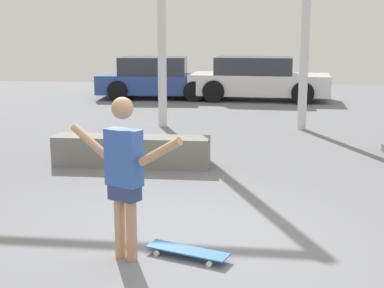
{
  "coord_description": "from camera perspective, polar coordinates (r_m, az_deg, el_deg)",
  "views": [
    {
      "loc": [
        0.58,
        -5.16,
        2.14
      ],
      "look_at": [
        -0.25,
        1.67,
        0.71
      ],
      "focal_mm": 50.0,
      "sensor_mm": 36.0,
      "label": 1
    }
  ],
  "objects": [
    {
      "name": "parked_car_blue",
      "position": [
        17.97,
        -3.76,
        7.0
      ],
      "size": [
        4.06,
        2.22,
        1.37
      ],
      "rotation": [
        0.0,
        0.0,
        0.08
      ],
      "color": "#284793",
      "rests_on": "ground_plane"
    },
    {
      "name": "skateboarder",
      "position": [
        5.03,
        -7.26,
        -2.74
      ],
      "size": [
        1.21,
        0.66,
        1.57
      ],
      "rotation": [
        0.0,
        0.0,
        -0.46
      ],
      "color": "tan",
      "rests_on": "ground_plane"
    },
    {
      "name": "skateboard",
      "position": [
        5.3,
        -0.5,
        -11.34
      ],
      "size": [
        0.85,
        0.47,
        0.08
      ],
      "rotation": [
        0.0,
        0.0,
        -0.34
      ],
      "color": "#2D66B2",
      "rests_on": "ground_plane"
    },
    {
      "name": "ground_plane",
      "position": [
        5.62,
        0.5,
        -10.64
      ],
      "size": [
        36.0,
        36.0,
        0.0
      ],
      "primitive_type": "plane",
      "color": "slate"
    },
    {
      "name": "parked_car_white",
      "position": [
        17.57,
        7.04,
        6.89
      ],
      "size": [
        4.53,
        2.22,
        1.39
      ],
      "rotation": [
        0.0,
        0.0,
        -0.06
      ],
      "color": "white",
      "rests_on": "ground_plane"
    },
    {
      "name": "grind_box",
      "position": [
        8.82,
        -6.48,
        -0.74
      ],
      "size": [
        2.56,
        0.53,
        0.49
      ],
      "primitive_type": "cube",
      "rotation": [
        0.0,
        0.0,
        0.01
      ],
      "color": "slate",
      "rests_on": "ground_plane"
    }
  ]
}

